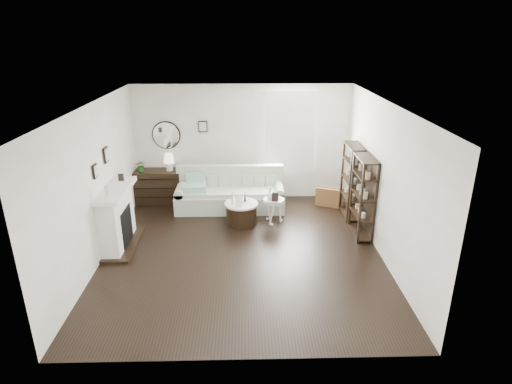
{
  "coord_description": "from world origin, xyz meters",
  "views": [
    {
      "loc": [
        0.07,
        -6.97,
        3.86
      ],
      "look_at": [
        0.27,
        0.8,
        0.87
      ],
      "focal_mm": 30.0,
      "sensor_mm": 36.0,
      "label": 1
    }
  ],
  "objects_px": {
    "dresser": "(156,186)",
    "sofa": "(230,195)",
    "drum_table": "(241,213)",
    "pedestal_table": "(274,201)"
  },
  "relations": [
    {
      "from": "sofa",
      "to": "drum_table",
      "type": "height_order",
      "value": "sofa"
    },
    {
      "from": "dresser",
      "to": "sofa",
      "type": "bearing_deg",
      "value": -12.8
    },
    {
      "from": "drum_table",
      "to": "pedestal_table",
      "type": "relative_size",
      "value": 1.29
    },
    {
      "from": "dresser",
      "to": "drum_table",
      "type": "bearing_deg",
      "value": -32.62
    },
    {
      "from": "pedestal_table",
      "to": "sofa",
      "type": "bearing_deg",
      "value": 138.78
    },
    {
      "from": "drum_table",
      "to": "pedestal_table",
      "type": "distance_m",
      "value": 0.72
    },
    {
      "from": "drum_table",
      "to": "pedestal_table",
      "type": "xyz_separation_m",
      "value": [
        0.67,
        0.06,
        0.25
      ]
    },
    {
      "from": "dresser",
      "to": "pedestal_table",
      "type": "relative_size",
      "value": 2.19
    },
    {
      "from": "sofa",
      "to": "dresser",
      "type": "distance_m",
      "value": 1.78
    },
    {
      "from": "dresser",
      "to": "drum_table",
      "type": "height_order",
      "value": "dresser"
    }
  ]
}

